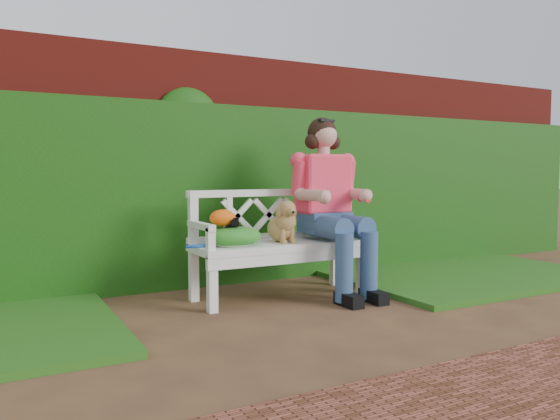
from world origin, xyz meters
name	(u,v)px	position (x,y,z in m)	size (l,w,h in m)	color
ground	(304,329)	(0.00, 0.00, 0.00)	(60.00, 60.00, 0.00)	#472D1F
brick_wall	(205,169)	(0.00, 1.90, 1.10)	(10.00, 0.30, 2.20)	maroon
ivy_hedge	(213,196)	(0.00, 1.68, 0.85)	(10.00, 0.18, 1.70)	#1D580F
grass_right	(458,273)	(2.40, 0.90, 0.03)	(2.60, 2.00, 0.05)	#215017
brick_paving	(496,420)	(0.00, -1.60, 0.01)	(4.00, 1.20, 0.03)	#4E2616
garden_bench	(280,269)	(0.30, 0.91, 0.24)	(1.58, 0.60, 0.48)	white
seated_woman	(327,202)	(0.76, 0.89, 0.80)	(0.68, 0.91, 1.61)	#C83A5F
dog	(282,221)	(0.30, 0.87, 0.66)	(0.24, 0.33, 0.36)	#9F7346
tennis_racket	(229,244)	(-0.18, 0.88, 0.49)	(0.56, 0.24, 0.03)	silver
green_bag	(234,236)	(-0.14, 0.88, 0.56)	(0.46, 0.36, 0.16)	green
camera_item	(232,222)	(-0.16, 0.86, 0.67)	(0.11, 0.08, 0.07)	black
baseball_glove	(223,218)	(-0.23, 0.89, 0.71)	(0.22, 0.16, 0.14)	#F2590C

